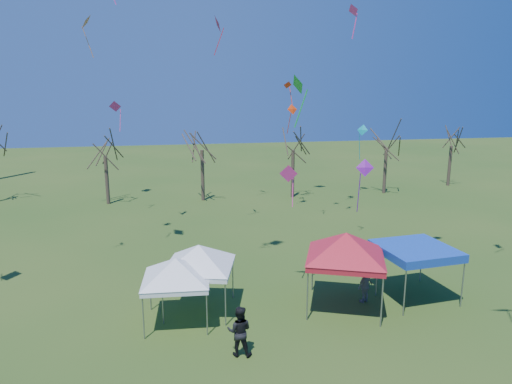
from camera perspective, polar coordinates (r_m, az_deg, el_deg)
ground at (r=20.04m, az=6.43°, el=-16.94°), size 140.00×140.00×0.00m
tree_1 at (r=41.78m, az=-18.47°, el=6.34°), size 3.42×3.42×7.54m
tree_2 at (r=41.24m, az=-6.83°, el=7.51°), size 3.71×3.71×8.18m
tree_3 at (r=42.39m, az=4.70°, el=7.41°), size 3.59×3.59×7.91m
tree_4 at (r=45.77m, az=16.12°, el=7.31°), size 3.58×3.58×7.89m
tree_5 at (r=51.83m, az=23.38°, el=6.97°), size 3.39×3.39×7.46m
tent_white_west at (r=19.79m, az=-10.04°, el=-8.68°), size 3.84×3.84×3.39m
tent_white_mid at (r=20.65m, az=-7.18°, el=-7.13°), size 3.97×3.97×3.62m
tent_red at (r=20.99m, az=11.22°, el=-5.64°), size 4.40×4.40×4.18m
tent_blue at (r=23.19m, az=19.33°, el=-6.96°), size 3.57×3.57×2.58m
person_dark at (r=17.97m, az=-2.09°, el=-16.98°), size 1.13×0.99×1.97m
person_grey at (r=22.62m, az=13.48°, el=-11.36°), size 1.02×0.76×1.61m
kite_11 at (r=31.56m, az=-4.74°, el=20.19°), size 0.70×1.17×2.57m
kite_27 at (r=20.35m, az=5.35°, el=13.18°), size 0.66×0.99×2.29m
kite_22 at (r=37.54m, az=4.01°, el=13.05°), size 0.87×0.79×2.48m
kite_2 at (r=41.48m, az=-20.51°, el=19.33°), size 0.93×1.43×3.44m
kite_17 at (r=23.98m, az=13.44°, el=2.82°), size 0.98×0.61×2.86m
kite_18 at (r=27.37m, az=12.11°, el=21.26°), size 0.66×0.84×1.88m
kite_19 at (r=37.00m, az=4.56°, el=10.20°), size 0.95×0.68×2.38m
kite_12 at (r=44.89m, az=13.15°, el=7.49°), size 1.03×1.07×3.44m
kite_13 at (r=36.96m, az=-17.17°, el=10.14°), size 0.97×0.67×2.35m
kite_1 at (r=21.74m, az=4.11°, el=2.25°), size 0.91×0.53×2.04m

